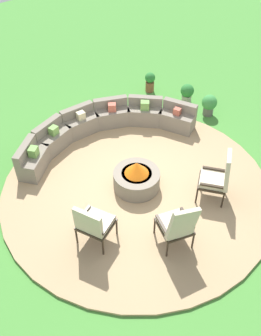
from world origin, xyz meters
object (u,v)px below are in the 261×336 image
Objects in this scene: curved_stone_bench at (102,127)px; fire_pit at (137,178)px; lounge_chair_front_left at (93,223)px; lounge_chair_back_left at (218,177)px; potted_plant_0 at (150,81)px; lounge_chair_front_right at (177,225)px; potted_plant_3 at (209,104)px; potted_plant_4 at (187,92)px.

fire_pit is at bearing -104.08° from curved_stone_bench.
lounge_chair_back_left is at bearing 51.95° from lounge_chair_front_left.
lounge_chair_back_left is (2.57, -0.66, 0.04)m from lounge_chair_front_left.
lounge_chair_back_left is 2.02× the size of potted_plant_0.
lounge_chair_front_right is at bearing -104.23° from curved_stone_bench.
lounge_chair_front_right is at bearing -104.41° from fire_pit.
potted_plant_3 is (4.74, 1.48, -0.27)m from lounge_chair_front_left.
curved_stone_bench is at bearing 94.36° from lounge_chair_front_right.
potted_plant_3 is at bearing -77.34° from potted_plant_0.
curved_stone_bench is at bearing 176.50° from potted_plant_4.
lounge_chair_front_right is (-0.87, -3.44, 0.28)m from curved_stone_bench.
potted_plant_4 is (2.18, 2.93, -0.35)m from lounge_chair_back_left.
lounge_chair_front_left reaches higher than potted_plant_0.
potted_plant_3 is at bearing 52.74° from lounge_chair_front_right.
curved_stone_bench is 2.93m from potted_plant_3.
lounge_chair_front_right is 1.97× the size of potted_plant_0.
lounge_chair_front_left reaches higher than curved_stone_bench.
lounge_chair_front_right is at bearing -126.66° from potted_plant_0.
potted_plant_3 is at bearing 83.64° from lounge_chair_front_left.
lounge_chair_front_left is 0.88× the size of lounge_chair_front_right.
lounge_chair_back_left reaches higher than potted_plant_0.
potted_plant_0 is 1.14m from potted_plant_4.
potted_plant_0 is at bearing 44.25° from fire_pit.
curved_stone_bench is 2.52m from potted_plant_0.
curved_stone_bench is 3.56m from lounge_chair_front_right.
lounge_chair_back_left is 4.38m from potted_plant_0.
potted_plant_0 is (2.35, 0.89, -0.03)m from curved_stone_bench.
lounge_chair_front_left is (-1.98, -2.45, 0.25)m from curved_stone_bench.
lounge_chair_front_left is 1.48m from lounge_chair_front_right.
fire_pit is 1.67m from lounge_chair_front_right.
lounge_chair_front_left is at bearing -154.36° from potted_plant_4.
potted_plant_3 is at bearing 8.01° from lounge_chair_back_left.
lounge_chair_front_right is 0.98× the size of lounge_chair_back_left.
fire_pit is 1.91m from curved_stone_bench.
lounge_chair_front_right is (1.10, -0.99, 0.03)m from lounge_chair_front_left.
lounge_chair_back_left reaches higher than fire_pit.
fire_pit is 3.64m from potted_plant_4.
curved_stone_bench is at bearing 117.40° from lounge_chair_front_left.
lounge_chair_front_right reaches higher than potted_plant_3.
lounge_chair_back_left is 2.02× the size of potted_plant_3.
lounge_chair_front_left reaches higher than potted_plant_4.
curved_stone_bench is 3.17m from lounge_chair_back_left.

